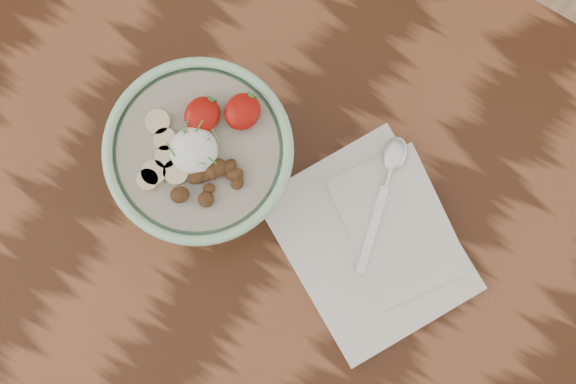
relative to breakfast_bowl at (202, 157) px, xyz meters
The scene contains 4 objects.
table 19.19cm from the breakfast_bowl, 31.17° to the right, with size 160.00×90.00×75.00cm.
breakfast_bowl is the anchor object (origin of this frame).
napkin 23.36cm from the breakfast_bowl, ahead, with size 29.76×27.97×1.45cm.
spoon 22.86cm from the breakfast_bowl, 28.71° to the left, with size 6.16×17.27×0.91cm.
Camera 1 is at (8.37, -3.58, 172.93)cm, focal length 50.00 mm.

